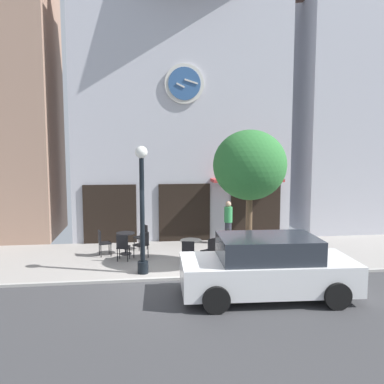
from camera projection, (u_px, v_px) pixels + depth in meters
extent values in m
cube|color=gray|center=(171.00, 258.00, 13.80)|extent=(26.10, 4.84, 0.05)
cube|color=#38383A|center=(190.00, 326.00, 8.52)|extent=(26.10, 5.88, 0.05)
cube|color=#A8A5A0|center=(178.00, 278.00, 11.43)|extent=(26.10, 0.12, 0.08)
cube|color=#B2B2BC|center=(181.00, 118.00, 17.10)|extent=(8.80, 2.80, 9.96)
cylinder|color=beige|center=(184.00, 84.00, 15.52)|extent=(1.53, 0.10, 1.53)
cylinder|color=#2D5184|center=(184.00, 84.00, 15.46)|extent=(1.26, 0.04, 1.26)
cube|color=beige|center=(181.00, 85.00, 15.41)|extent=(0.34, 0.03, 0.20)
cube|color=beige|center=(191.00, 81.00, 15.45)|extent=(0.53, 0.03, 0.21)
cube|color=black|center=(110.00, 214.00, 15.73)|extent=(2.05, 0.10, 2.30)
cube|color=black|center=(184.00, 212.00, 16.10)|extent=(2.05, 0.10, 2.30)
cube|color=black|center=(256.00, 211.00, 16.47)|extent=(2.05, 0.10, 2.30)
cube|color=#B23333|center=(247.00, 180.00, 15.96)|extent=(2.82, 0.90, 0.12)
cube|color=#B2B2BC|center=(362.00, 101.00, 18.44)|extent=(6.18, 3.59, 11.74)
cylinder|color=black|center=(143.00, 267.00, 12.01)|extent=(0.32, 0.32, 0.36)
cylinder|color=black|center=(142.00, 217.00, 11.84)|extent=(0.14, 0.14, 3.43)
sphere|color=white|center=(141.00, 152.00, 11.63)|extent=(0.36, 0.36, 0.36)
cylinder|color=brown|center=(249.00, 230.00, 12.35)|extent=(0.20, 0.20, 2.43)
ellipsoid|color=#2D7033|center=(250.00, 165.00, 12.13)|extent=(2.23, 2.01, 2.12)
cylinder|color=black|center=(126.00, 244.00, 14.14)|extent=(0.07, 0.07, 0.75)
cylinder|color=black|center=(126.00, 254.00, 14.18)|extent=(0.40, 0.40, 0.03)
cylinder|color=black|center=(126.00, 233.00, 14.10)|extent=(0.65, 0.65, 0.03)
cylinder|color=black|center=(191.00, 251.00, 13.23)|extent=(0.07, 0.07, 0.71)
cylinder|color=black|center=(191.00, 261.00, 13.27)|extent=(0.40, 0.40, 0.03)
cylinder|color=gray|center=(191.00, 240.00, 13.19)|extent=(0.70, 0.70, 0.03)
cylinder|color=black|center=(253.00, 244.00, 14.09)|extent=(0.07, 0.07, 0.72)
cylinder|color=black|center=(253.00, 254.00, 14.13)|extent=(0.40, 0.40, 0.03)
cylinder|color=black|center=(254.00, 234.00, 14.05)|extent=(0.73, 0.73, 0.03)
cube|color=black|center=(140.00, 237.00, 14.80)|extent=(0.55, 0.55, 0.04)
cube|color=black|center=(145.00, 231.00, 14.89)|extent=(0.24, 0.34, 0.45)
cylinder|color=black|center=(134.00, 243.00, 14.84)|extent=(0.03, 0.03, 0.45)
cylinder|color=black|center=(139.00, 245.00, 14.58)|extent=(0.03, 0.03, 0.45)
cylinder|color=black|center=(142.00, 242.00, 15.06)|extent=(0.03, 0.03, 0.45)
cylinder|color=black|center=(147.00, 243.00, 14.80)|extent=(0.03, 0.03, 0.45)
cube|color=black|center=(123.00, 247.00, 13.35)|extent=(0.46, 0.46, 0.04)
cube|color=black|center=(122.00, 242.00, 13.15)|extent=(0.38, 0.10, 0.45)
cylinder|color=black|center=(130.00, 252.00, 13.54)|extent=(0.03, 0.03, 0.45)
cylinder|color=black|center=(120.00, 252.00, 13.55)|extent=(0.03, 0.03, 0.45)
cylinder|color=black|center=(128.00, 255.00, 13.20)|extent=(0.03, 0.03, 0.45)
cylinder|color=black|center=(117.00, 255.00, 13.22)|extent=(0.03, 0.03, 0.45)
cube|color=black|center=(209.00, 251.00, 12.82)|extent=(0.55, 0.55, 0.04)
cube|color=black|center=(213.00, 245.00, 12.66)|extent=(0.35, 0.23, 0.45)
cylinder|color=black|center=(210.00, 256.00, 13.08)|extent=(0.03, 0.03, 0.45)
cylinder|color=black|center=(201.00, 258.00, 12.88)|extent=(0.03, 0.03, 0.45)
cylinder|color=black|center=(216.00, 258.00, 12.82)|extent=(0.03, 0.03, 0.45)
cylinder|color=black|center=(208.00, 260.00, 12.61)|extent=(0.03, 0.03, 0.45)
cube|color=black|center=(189.00, 254.00, 12.45)|extent=(0.48, 0.48, 0.04)
cube|color=black|center=(188.00, 249.00, 12.25)|extent=(0.38, 0.12, 0.45)
cylinder|color=black|center=(195.00, 260.00, 12.63)|extent=(0.03, 0.03, 0.45)
cylinder|color=black|center=(184.00, 260.00, 12.66)|extent=(0.03, 0.03, 0.45)
cylinder|color=black|center=(194.00, 263.00, 12.29)|extent=(0.03, 0.03, 0.45)
cylinder|color=black|center=(183.00, 263.00, 12.33)|extent=(0.03, 0.03, 0.45)
cube|color=black|center=(232.00, 242.00, 14.12)|extent=(0.53, 0.53, 0.04)
cube|color=black|center=(228.00, 235.00, 14.15)|extent=(0.19, 0.36, 0.45)
cylinder|color=black|center=(236.00, 249.00, 13.93)|extent=(0.03, 0.03, 0.45)
cylinder|color=black|center=(238.00, 247.00, 14.25)|extent=(0.03, 0.03, 0.45)
cylinder|color=black|center=(227.00, 249.00, 14.03)|extent=(0.03, 0.03, 0.45)
cylinder|color=black|center=(229.00, 246.00, 14.35)|extent=(0.03, 0.03, 0.45)
cube|color=black|center=(105.00, 243.00, 13.92)|extent=(0.49, 0.49, 0.04)
cube|color=black|center=(100.00, 237.00, 13.83)|extent=(0.14, 0.38, 0.45)
cylinder|color=black|center=(111.00, 250.00, 13.85)|extent=(0.03, 0.03, 0.45)
cylinder|color=black|center=(109.00, 248.00, 14.16)|extent=(0.03, 0.03, 0.45)
cylinder|color=black|center=(101.00, 251.00, 13.72)|extent=(0.03, 0.03, 0.45)
cylinder|color=black|center=(99.00, 249.00, 14.04)|extent=(0.03, 0.03, 0.45)
cube|color=black|center=(141.00, 245.00, 13.66)|extent=(0.57, 0.57, 0.04)
cube|color=black|center=(144.00, 239.00, 13.52)|extent=(0.31, 0.29, 0.45)
cylinder|color=black|center=(141.00, 250.00, 13.92)|extent=(0.03, 0.03, 0.45)
cylinder|color=black|center=(134.00, 251.00, 13.66)|extent=(0.03, 0.03, 0.45)
cylinder|color=black|center=(148.00, 251.00, 13.70)|extent=(0.03, 0.03, 0.45)
cylinder|color=black|center=(141.00, 253.00, 13.44)|extent=(0.03, 0.03, 0.45)
cylinder|color=#2D2D38|center=(228.00, 233.00, 15.68)|extent=(0.31, 0.31, 0.85)
cylinder|color=#338C4C|center=(228.00, 215.00, 15.60)|extent=(0.39, 0.39, 0.60)
sphere|color=tan|center=(228.00, 204.00, 15.56)|extent=(0.22, 0.22, 0.22)
cube|color=white|center=(267.00, 274.00, 10.08)|extent=(4.38, 1.99, 0.75)
cube|color=#262B33|center=(268.00, 248.00, 10.01)|extent=(2.48, 1.69, 0.60)
cylinder|color=black|center=(337.00, 296.00, 9.34)|extent=(0.65, 0.25, 0.64)
cylinder|color=black|center=(309.00, 272.00, 11.12)|extent=(0.65, 0.25, 0.64)
cylinder|color=black|center=(216.00, 300.00, 9.11)|extent=(0.65, 0.25, 0.64)
cylinder|color=black|center=(207.00, 275.00, 10.89)|extent=(0.65, 0.25, 0.64)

